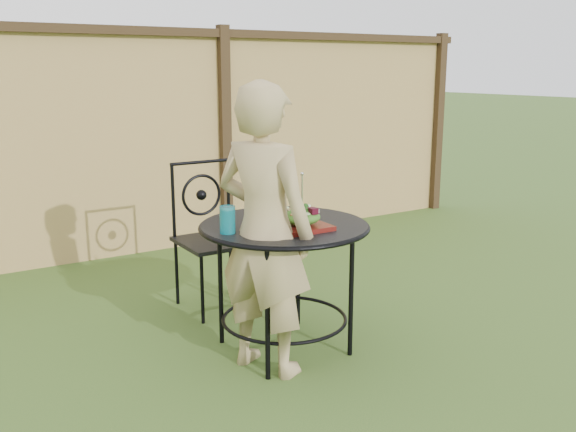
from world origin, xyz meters
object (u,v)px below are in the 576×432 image
object	(u,v)px
diner	(264,230)
salad_plate	(300,227)
patio_table	(284,248)
patio_chair	(212,231)

from	to	relation	value
diner	salad_plate	bearing A→B (deg)	-115.07
patio_table	patio_chair	bearing A→B (deg)	92.26
diner	patio_chair	bearing A→B (deg)	-35.97
patio_table	patio_chair	xyz separation A→B (m)	(-0.03, 0.83, -0.08)
patio_chair	salad_plate	distance (m)	1.00
patio_table	salad_plate	bearing A→B (deg)	-85.34
patio_chair	diner	xyz separation A→B (m)	(-0.17, -0.98, 0.24)
patio_table	patio_chair	world-z (taller)	patio_chair
diner	patio_table	bearing A→B (deg)	-81.33
patio_table	salad_plate	world-z (taller)	salad_plate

